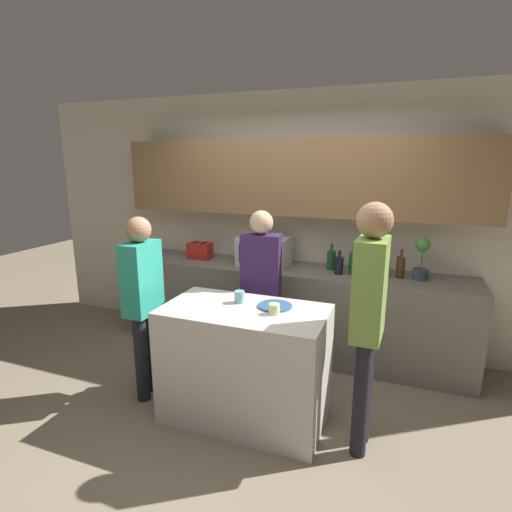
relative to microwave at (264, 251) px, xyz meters
The scene contains 20 objects.
ground_plane 1.80m from the microwave, 78.41° to the right, with size 14.00×14.00×0.00m, color #7F705B.
back_wall 0.60m from the microwave, 40.66° to the left, with size 6.40×0.40×2.70m.
back_counter 0.68m from the microwave, ahead, with size 3.60×0.62×0.92m.
kitchen_island 1.43m from the microwave, 77.06° to the right, with size 1.24×0.68×0.91m.
microwave is the anchor object (origin of this frame).
toaster 0.77m from the microwave, behind, with size 0.26×0.16×0.18m.
potted_plant 1.53m from the microwave, ahead, with size 0.14×0.14×0.39m.
bottle_0 0.70m from the microwave, ahead, with size 0.09×0.09×0.27m.
bottle_1 0.80m from the microwave, ahead, with size 0.08×0.08×0.24m.
bottle_2 0.93m from the microwave, ahead, with size 0.08×0.08×0.30m.
bottle_3 1.04m from the microwave, ahead, with size 0.07×0.07×0.24m.
bottle_4 1.13m from the microwave, ahead, with size 0.09×0.09×0.23m.
bottle_5 1.23m from the microwave, ahead, with size 0.08×0.08×0.23m.
bottle_6 1.36m from the microwave, ahead, with size 0.08×0.08×0.28m.
plate_on_island 1.25m from the microwave, 66.57° to the right, with size 0.26×0.26×0.01m.
cup_0 1.17m from the microwave, 79.92° to the right, with size 0.08×0.08×0.09m.
cup_1 1.39m from the microwave, 67.37° to the right, with size 0.08×0.08×0.08m.
person_left 1.41m from the microwave, 115.79° to the right, with size 0.21×0.34×1.57m.
person_center 1.75m from the microwave, 47.32° to the right, with size 0.23×0.35×1.75m.
person_right 0.70m from the microwave, 72.70° to the right, with size 0.36×0.24×1.58m.
Camera 1 is at (1.08, -2.44, 2.00)m, focal length 28.00 mm.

